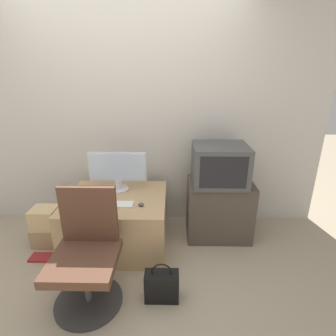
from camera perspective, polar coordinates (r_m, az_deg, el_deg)
ground_plane at (r=2.40m, az=-12.67°, el=-26.43°), size 12.00×12.00×0.00m
wall_back at (r=2.99m, az=-8.81°, el=11.75°), size 4.40×0.05×2.60m
desk at (r=2.82m, az=-10.87°, el=-11.24°), size 0.99×0.84×0.55m
side_stand at (r=2.94m, az=10.99°, el=-8.79°), size 0.68×0.44×0.64m
main_monitor at (r=2.76m, az=-10.93°, el=-0.53°), size 0.60×0.21×0.42m
keyboard at (r=2.54m, az=-11.46°, el=-7.77°), size 0.34×0.12×0.01m
mouse at (r=2.48m, az=-5.90°, el=-7.90°), size 0.05×0.04×0.04m
crt_tv at (r=2.71m, az=11.17°, el=0.71°), size 0.55×0.46×0.41m
office_chair at (r=2.22m, az=-17.31°, el=-18.05°), size 0.53×0.53×0.91m
cardboard_box_lower at (r=3.14m, az=-24.68°, el=-13.06°), size 0.27×0.24×0.21m
cardboard_box_upper at (r=3.04m, az=-25.25°, el=-9.75°), size 0.25×0.22×0.21m
handbag at (r=2.28m, az=-1.37°, el=-24.25°), size 0.27×0.13×0.35m
book at (r=2.99m, az=-25.70°, el=-17.12°), size 0.23×0.13×0.02m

